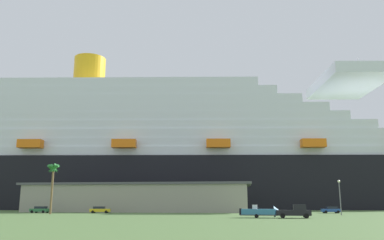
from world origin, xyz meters
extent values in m
plane|color=#4C6B38|center=(0.00, 30.00, 0.00)|extent=(600.00, 600.00, 0.00)
cube|color=black|center=(-16.20, 57.40, 9.06)|extent=(227.67, 40.70, 18.11)
cube|color=white|center=(-16.20, 57.40, 19.69)|extent=(200.39, 37.17, 3.16)
cube|color=white|center=(-20.73, 57.26, 22.85)|extent=(188.17, 35.98, 3.16)
cube|color=white|center=(-25.26, 57.12, 26.01)|extent=(178.57, 35.32, 3.16)
cube|color=white|center=(-29.79, 56.98, 29.17)|extent=(170.69, 34.37, 3.16)
cube|color=white|center=(-34.33, 56.84, 32.33)|extent=(161.41, 33.62, 3.16)
cube|color=white|center=(-38.86, 56.70, 35.49)|extent=(156.53, 33.24, 3.16)
cube|color=white|center=(-43.39, 56.56, 38.65)|extent=(146.97, 32.74, 3.16)
cube|color=white|center=(-47.93, 56.42, 41.81)|extent=(138.66, 32.15, 3.16)
cube|color=white|center=(-52.46, 56.28, 44.97)|extent=(134.44, 31.72, 3.16)
cube|color=white|center=(51.79, 59.49, 48.55)|extent=(23.80, 37.81, 4.00)
cylinder|color=yellow|center=(-50.19, 56.35, 52.76)|extent=(12.52, 12.52, 12.41)
cylinder|color=silver|center=(56.33, 59.63, 52.55)|extent=(0.80, 0.80, 12.00)
cube|color=orange|center=(-63.25, 38.39, 21.90)|extent=(8.09, 3.44, 2.80)
cube|color=orange|center=(-31.52, 39.36, 21.90)|extent=(8.09, 3.44, 2.80)
cube|color=orange|center=(0.21, 40.34, 21.90)|extent=(8.09, 3.44, 2.80)
cube|color=orange|center=(31.93, 41.31, 21.90)|extent=(8.09, 3.44, 2.80)
cube|color=gray|center=(-22.36, 20.12, 3.52)|extent=(60.35, 23.97, 7.03)
cube|color=#4C4C51|center=(-22.36, 20.12, 7.33)|extent=(62.76, 24.93, 0.60)
cube|color=black|center=(11.06, -22.64, 0.85)|extent=(5.84, 2.82, 0.90)
cube|color=black|center=(12.06, -22.79, 1.75)|extent=(2.27, 2.12, 0.90)
cube|color=#26333F|center=(12.72, -22.89, 1.66)|extent=(0.35, 1.68, 0.63)
cylinder|color=black|center=(13.15, -21.94, 0.40)|extent=(0.83, 0.40, 0.80)
cylinder|color=black|center=(12.85, -23.92, 0.40)|extent=(0.83, 0.40, 0.80)
cylinder|color=black|center=(9.44, -21.38, 0.40)|extent=(0.83, 0.40, 0.80)
cylinder|color=black|center=(9.14, -23.35, 0.40)|extent=(0.83, 0.40, 0.80)
cube|color=#595960|center=(5.36, -21.76, 0.47)|extent=(6.36, 2.81, 0.16)
cube|color=#595960|center=(8.95, -22.31, 0.47)|extent=(2.01, 0.42, 0.10)
cylinder|color=black|center=(5.24, -20.68, 0.32)|extent=(0.67, 0.31, 0.64)
cylinder|color=black|center=(4.92, -22.77, 0.32)|extent=(0.67, 0.31, 0.64)
cube|color=teal|center=(5.36, -21.76, 1.00)|extent=(5.84, 2.94, 0.90)
cone|color=teal|center=(8.52, -22.25, 1.00)|extent=(1.47, 2.06, 1.90)
cube|color=silver|center=(4.81, -21.68, 1.80)|extent=(0.94, 1.11, 0.70)
cube|color=black|center=(2.40, -21.31, 1.00)|extent=(0.43, 0.55, 1.10)
cylinder|color=brown|center=(-38.02, -2.78, 4.92)|extent=(0.47, 0.47, 9.85)
cone|color=#287233|center=(-37.63, -2.70, 9.95)|extent=(1.20, 2.69, 2.10)
cone|color=#287233|center=(-37.76, -2.48, 9.95)|extent=(2.50, 2.26, 1.94)
cone|color=#287233|center=(-37.94, -2.39, 9.95)|extent=(2.84, 1.28, 1.61)
cone|color=#287233|center=(-38.22, -2.44, 9.95)|extent=(2.61, 1.92, 2.09)
cone|color=#287233|center=(-38.40, -2.65, 9.95)|extent=(1.54, 2.74, 2.00)
cone|color=#287233|center=(-38.40, -2.92, 9.95)|extent=(1.57, 2.74, 1.99)
cone|color=#287233|center=(-38.18, -3.15, 9.95)|extent=(2.53, 1.62, 2.33)
cone|color=#287233|center=(-38.01, -3.18, 9.95)|extent=(2.71, 0.81, 1.92)
cone|color=#287233|center=(-37.69, -3.00, 9.95)|extent=(1.95, 2.50, 2.24)
sphere|color=#287233|center=(-38.02, -2.78, 9.85)|extent=(1.10, 1.10, 1.10)
cylinder|color=slate|center=(23.84, -7.15, 3.28)|extent=(0.20, 0.20, 6.56)
sphere|color=#F9F2CC|center=(23.84, -7.15, 6.81)|extent=(0.56, 0.56, 0.56)
cube|color=silver|center=(-37.56, 15.87, 0.68)|extent=(4.59, 2.35, 0.70)
cube|color=#1E232D|center=(-37.78, 15.89, 1.31)|extent=(2.64, 1.96, 0.55)
cylinder|color=black|center=(-36.01, 16.66, 0.33)|extent=(0.68, 0.29, 0.66)
cylinder|color=black|center=(-36.21, 14.77, 0.33)|extent=(0.68, 0.29, 0.66)
cylinder|color=black|center=(-38.91, 16.96, 0.33)|extent=(0.68, 0.29, 0.66)
cylinder|color=black|center=(-39.11, 15.08, 0.33)|extent=(0.68, 0.29, 0.66)
cube|color=#2D723F|center=(-44.56, 6.81, 0.68)|extent=(4.78, 2.56, 0.70)
cube|color=#1E232D|center=(-44.33, 6.78, 1.31)|extent=(2.77, 2.09, 0.55)
cylinder|color=black|center=(-46.18, 6.06, 0.33)|extent=(0.68, 0.31, 0.66)
cylinder|color=black|center=(-45.91, 7.98, 0.33)|extent=(0.68, 0.31, 0.66)
cylinder|color=black|center=(-43.21, 5.64, 0.33)|extent=(0.68, 0.31, 0.66)
cylinder|color=black|center=(-42.93, 7.56, 0.33)|extent=(0.68, 0.31, 0.66)
cube|color=yellow|center=(-29.14, 5.26, 0.68)|extent=(4.93, 2.32, 0.70)
cube|color=#1E232D|center=(-29.38, 5.23, 1.31)|extent=(2.83, 1.92, 0.55)
cylinder|color=black|center=(-27.68, 6.33, 0.33)|extent=(0.68, 0.29, 0.66)
cylinder|color=black|center=(-27.48, 4.53, 0.33)|extent=(0.68, 0.29, 0.66)
cylinder|color=black|center=(-30.80, 5.99, 0.33)|extent=(0.68, 0.29, 0.66)
cylinder|color=black|center=(-30.61, 4.19, 0.33)|extent=(0.68, 0.29, 0.66)
cube|color=#264C99|center=(26.06, 7.24, 0.68)|extent=(4.32, 1.82, 0.70)
cube|color=#1E232D|center=(26.28, 7.24, 1.31)|extent=(2.42, 1.63, 0.55)
cylinder|color=black|center=(24.64, 6.34, 0.33)|extent=(0.66, 0.22, 0.66)
cylinder|color=black|center=(24.64, 8.15, 0.33)|extent=(0.66, 0.22, 0.66)
cylinder|color=black|center=(27.49, 6.33, 0.33)|extent=(0.66, 0.22, 0.66)
cylinder|color=black|center=(27.49, 8.14, 0.33)|extent=(0.66, 0.22, 0.66)
camera|label=1|loc=(-2.76, -89.87, 2.57)|focal=36.61mm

